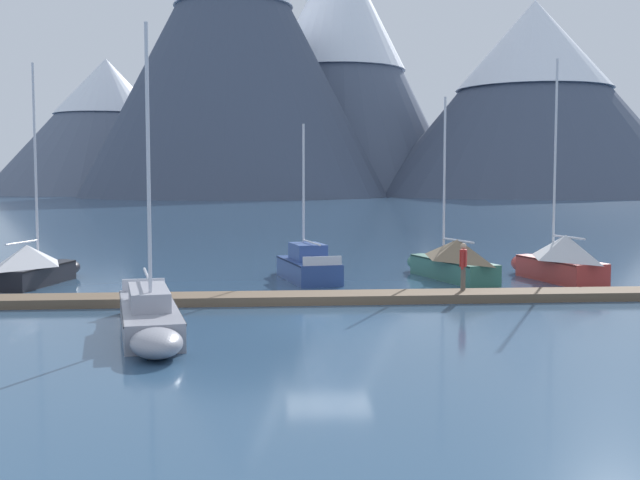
% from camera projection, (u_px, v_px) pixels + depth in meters
% --- Properties ---
extents(ground_plane, '(700.00, 700.00, 0.00)m').
position_uv_depth(ground_plane, '(329.00, 323.00, 23.40)').
color(ground_plane, '#2D4C6B').
extents(mountain_west_summit, '(65.08, 65.08, 36.47)m').
position_uv_depth(mountain_west_summit, '(107.00, 124.00, 213.89)').
color(mountain_west_summit, slate).
rests_on(mountain_west_summit, ground).
extents(mountain_central_massif, '(71.91, 71.91, 68.92)m').
position_uv_depth(mountain_central_massif, '(234.00, 43.00, 182.96)').
color(mountain_central_massif, '#424C60').
rests_on(mountain_central_massif, ground).
extents(mountain_shoulder_ridge, '(65.20, 65.20, 67.20)m').
position_uv_depth(mountain_shoulder_ridge, '(339.00, 59.00, 208.80)').
color(mountain_shoulder_ridge, '#4C566B').
rests_on(mountain_shoulder_ridge, ground).
extents(mountain_east_summit, '(77.84, 77.84, 46.85)m').
position_uv_depth(mountain_east_summit, '(534.00, 94.00, 190.25)').
color(mountain_east_summit, '#424C60').
rests_on(mountain_east_summit, ground).
extents(dock, '(27.18, 2.81, 0.30)m').
position_uv_depth(dock, '(322.00, 298.00, 27.38)').
color(dock, brown).
rests_on(dock, ground).
extents(sailboat_nearest_berth, '(2.70, 5.98, 8.90)m').
position_uv_depth(sailboat_nearest_berth, '(35.00, 265.00, 31.90)').
color(sailboat_nearest_berth, black).
rests_on(sailboat_nearest_berth, ground).
extents(sailboat_second_berth, '(3.01, 7.74, 8.34)m').
position_uv_depth(sailboat_second_berth, '(150.00, 316.00, 21.62)').
color(sailboat_second_berth, '#93939E').
rests_on(sailboat_second_berth, ground).
extents(sailboat_mid_dock_port, '(2.87, 6.00, 6.58)m').
position_uv_depth(sailboat_mid_dock_port, '(305.00, 265.00, 33.60)').
color(sailboat_mid_dock_port, navy).
rests_on(sailboat_mid_dock_port, ground).
extents(sailboat_mid_dock_starboard, '(3.18, 6.63, 7.74)m').
position_uv_depth(sailboat_mid_dock_starboard, '(451.00, 260.00, 33.48)').
color(sailboat_mid_dock_starboard, '#336B56').
rests_on(sailboat_mid_dock_starboard, ground).
extents(sailboat_far_berth, '(2.85, 5.91, 9.23)m').
position_uv_depth(sailboat_far_berth, '(558.00, 259.00, 32.98)').
color(sailboat_far_berth, '#B2332D').
rests_on(sailboat_far_berth, ground).
extents(person_on_dock, '(0.34, 0.56, 1.69)m').
position_uv_depth(person_on_dock, '(463.00, 264.00, 28.00)').
color(person_on_dock, brown).
rests_on(person_on_dock, dock).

